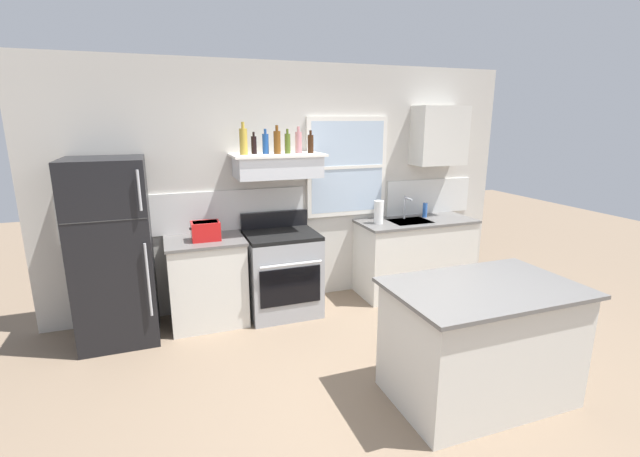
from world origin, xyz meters
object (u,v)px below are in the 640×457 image
kitchen_island (480,342)px  stove_range (282,272)px  bottle_amber_wine (277,142)px  paper_towel_roll (379,212)px  bottle_rose_pink (299,142)px  bottle_champagne_gold_foil (243,141)px  dish_soap_bottle (425,210)px  bottle_balsamic_dark (254,145)px  bottle_blue_liqueur (266,143)px  toaster (206,231)px  bottle_olive_oil_square (288,143)px  bottle_brown_stout (311,144)px  refrigerator (113,252)px

kitchen_island → stove_range: bearing=116.8°
bottle_amber_wine → paper_towel_roll: (1.19, -0.04, -0.82)m
bottle_rose_pink → kitchen_island: 2.64m
bottle_champagne_gold_foil → dish_soap_bottle: size_ratio=1.81×
bottle_balsamic_dark → bottle_blue_liqueur: bottle_blue_liqueur is taller
dish_soap_bottle → kitchen_island: size_ratio=0.13×
bottle_balsamic_dark → bottle_rose_pink: bottle_rose_pink is taller
toaster → bottle_rose_pink: bottle_rose_pink is taller
bottle_amber_wine → paper_towel_roll: size_ratio=1.08×
kitchen_island → bottle_champagne_gold_foil: bearing=123.0°
bottle_olive_oil_square → dish_soap_bottle: (1.77, 0.05, -0.85)m
toaster → dish_soap_bottle: 2.67m
bottle_amber_wine → kitchen_island: bottle_amber_wine is taller
dish_soap_bottle → bottle_balsamic_dark: bearing=179.9°
bottle_blue_liqueur → paper_towel_roll: 1.53m
bottle_balsamic_dark → dish_soap_bottle: bearing=-0.1°
bottle_balsamic_dark → bottle_rose_pink: 0.47m
bottle_amber_wine → kitchen_island: 2.70m
bottle_brown_stout → bottle_rose_pink: bearing=159.1°
bottle_olive_oil_square → paper_towel_roll: size_ratio=0.94×
toaster → stove_range: 0.96m
bottle_balsamic_dark → dish_soap_bottle: 2.27m
paper_towel_roll → stove_range: bearing=-178.2°
bottle_champagne_gold_foil → refrigerator: bearing=-174.9°
toaster → dish_soap_bottle: size_ratio=1.65×
bottle_rose_pink → dish_soap_bottle: size_ratio=1.54×
refrigerator → kitchen_island: (2.66, -1.97, -0.42)m
refrigerator → bottle_champagne_gold_foil: bottle_champagne_gold_foil is taller
refrigerator → stove_range: size_ratio=1.62×
stove_range → bottle_blue_liqueur: bearing=135.2°
bottle_champagne_gold_foil → paper_towel_roll: size_ratio=1.21×
kitchen_island → bottle_blue_liqueur: bearing=118.0°
refrigerator → stove_range: refrigerator is taller
bottle_brown_stout → dish_soap_bottle: size_ratio=1.32×
refrigerator → stove_range: bearing=0.8°
stove_range → bottle_amber_wine: bottle_amber_wine is taller
bottle_champagne_gold_foil → paper_towel_roll: bearing=-2.1°
bottle_blue_liqueur → paper_towel_roll: bearing=-3.4°
refrigerator → bottle_balsamic_dark: bearing=6.5°
bottle_rose_pink → paper_towel_roll: 1.25m
bottle_brown_stout → dish_soap_bottle: bottle_brown_stout is taller
bottle_champagne_gold_foil → bottle_balsamic_dark: 0.13m
dish_soap_bottle → toaster: bearing=-176.9°
refrigerator → toaster: (0.86, 0.02, 0.13)m
paper_towel_roll → bottle_amber_wine: bearing=178.2°
bottle_olive_oil_square → paper_towel_roll: bearing=-2.5°
bottle_amber_wine → bottle_brown_stout: bearing=-3.0°
bottle_champagne_gold_foil → bottle_rose_pink: bearing=0.9°
bottle_balsamic_dark → dish_soap_bottle: size_ratio=1.25×
toaster → stove_range: (0.79, 0.01, -0.54)m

